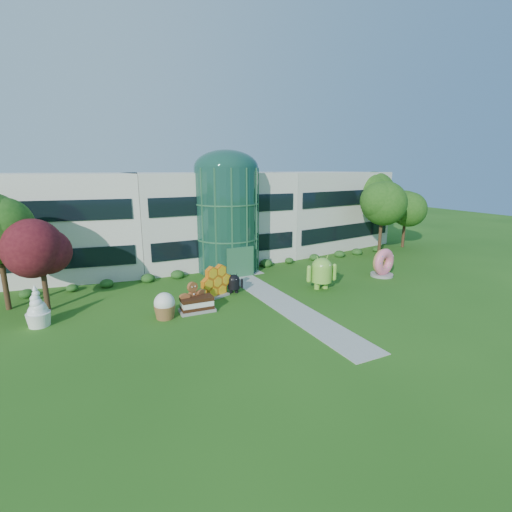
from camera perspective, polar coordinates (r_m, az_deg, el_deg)
name	(u,v)px	position (r m, az deg, el deg)	size (l,w,h in m)	color
ground	(292,309)	(26.68, 5.63, -8.13)	(140.00, 140.00, 0.00)	#215114
building	(206,216)	(41.49, -7.63, 6.15)	(46.00, 15.00, 9.30)	beige
atrium	(227,220)	(35.88, -4.47, 5.53)	(6.00, 6.00, 9.80)	#194738
walkway	(278,300)	(28.27, 3.46, -6.79)	(2.40, 20.00, 0.04)	#9E9E93
tree_red	(43,269)	(29.30, -29.97, -1.78)	(4.00, 4.00, 6.00)	#3F0C14
trees_backdrop	(223,226)	(36.90, -5.05, 4.64)	(52.00, 8.00, 8.40)	#1C4B12
android_green	(322,271)	(30.93, 10.09, -2.24)	(2.73, 1.82, 3.09)	#76B73A
android_black	(234,282)	(29.67, -3.45, -4.05)	(1.56, 1.05, 1.77)	black
donut	(383,262)	(36.01, 18.91, -0.92)	(2.55, 1.22, 2.65)	#D9526E
gingerbread	(193,296)	(26.37, -9.70, -6.09)	(2.28, 0.88, 2.10)	brown
ice_cream_sandwich	(197,304)	(26.24, -9.07, -7.35)	(2.43, 1.21, 1.08)	black
honeycomb	(216,283)	(28.80, -6.15, -4.12)	(2.90, 1.04, 2.28)	yellow
froyo	(37,306)	(27.12, -30.63, -6.64)	(1.56, 1.56, 2.67)	white
cupcake	(165,305)	(25.46, -13.88, -7.40)	(1.48, 1.48, 1.78)	white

